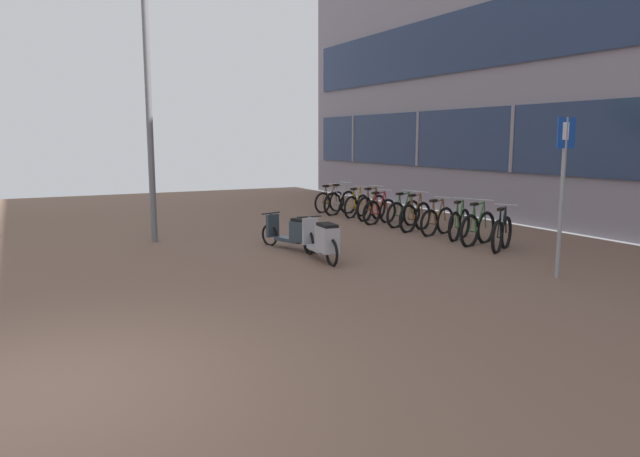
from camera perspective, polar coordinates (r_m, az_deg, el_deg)
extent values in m
cube|color=brown|center=(7.85, 12.12, -8.87)|extent=(14.40, 40.00, 0.05)
cube|color=gray|center=(17.09, 18.17, 8.23)|extent=(0.10, 0.12, 1.81)
cube|color=gray|center=(20.32, 9.49, 8.55)|extent=(0.10, 0.12, 1.81)
cube|color=gray|center=(23.87, 3.28, 8.66)|extent=(0.10, 0.12, 1.81)
torus|color=black|center=(12.57, 16.80, -0.80)|extent=(0.66, 0.42, 0.72)
torus|color=black|center=(13.18, 17.57, -0.41)|extent=(0.66, 0.42, 0.72)
cylinder|color=black|center=(12.90, 17.32, 0.58)|extent=(0.29, 0.19, 0.63)
cylinder|color=black|center=(12.72, 17.09, 0.37)|extent=(0.14, 0.10, 0.57)
cylinder|color=black|center=(12.82, 17.32, 1.81)|extent=(0.36, 0.22, 0.08)
cylinder|color=black|center=(12.69, 16.95, -0.83)|extent=(0.23, 0.15, 0.08)
cylinder|color=black|center=(12.60, 16.94, 0.41)|extent=(0.16, 0.10, 0.53)
cylinder|color=black|center=(13.09, 17.56, 0.79)|extent=(0.14, 0.10, 0.57)
cube|color=black|center=(12.63, 17.09, 1.79)|extent=(0.24, 0.19, 0.06)
cylinder|color=#ADADB2|center=(12.99, 17.56, 2.22)|extent=(0.26, 0.43, 0.02)
torus|color=black|center=(13.13, 14.29, -0.25)|extent=(0.73, 0.29, 0.75)
torus|color=black|center=(13.71, 15.76, 0.06)|extent=(0.73, 0.29, 0.75)
cylinder|color=#316531|center=(13.44, 15.23, 1.07)|extent=(0.33, 0.13, 0.65)
cylinder|color=#316531|center=(13.27, 14.78, 0.89)|extent=(0.15, 0.08, 0.60)
cylinder|color=#316531|center=(13.36, 15.17, 2.30)|extent=(0.41, 0.16, 0.09)
cylinder|color=#316531|center=(13.24, 14.57, -0.30)|extent=(0.26, 0.11, 0.08)
cylinder|color=#316531|center=(13.15, 14.50, 0.94)|extent=(0.17, 0.08, 0.54)
cylinder|color=#316531|center=(13.62, 15.69, 1.26)|extent=(0.15, 0.07, 0.59)
cube|color=black|center=(13.18, 14.72, 2.30)|extent=(0.24, 0.15, 0.06)
cylinder|color=#ADADB2|center=(13.53, 15.62, 2.68)|extent=(0.17, 0.47, 0.02)
torus|color=black|center=(13.76, 12.90, 0.14)|extent=(0.66, 0.41, 0.72)
torus|color=black|center=(14.33, 13.77, 0.45)|extent=(0.66, 0.41, 0.72)
cylinder|color=#30662F|center=(14.07, 13.47, 1.37)|extent=(0.28, 0.18, 0.63)
cylinder|color=#30662F|center=(13.90, 13.20, 1.19)|extent=(0.14, 0.10, 0.57)
cylinder|color=#30662F|center=(13.99, 13.44, 2.50)|extent=(0.35, 0.22, 0.08)
cylinder|color=#30662F|center=(13.87, 13.07, 0.10)|extent=(0.22, 0.14, 0.08)
cylinder|color=#30662F|center=(13.79, 13.04, 1.24)|extent=(0.15, 0.10, 0.52)
cylinder|color=#30662F|center=(14.25, 13.74, 1.55)|extent=(0.14, 0.10, 0.57)
cube|color=black|center=(13.81, 13.18, 2.50)|extent=(0.24, 0.19, 0.06)
cylinder|color=#ADADB2|center=(14.16, 13.71, 2.86)|extent=(0.25, 0.43, 0.02)
torus|color=black|center=(14.33, 10.53, 0.49)|extent=(0.68, 0.24, 0.69)
torus|color=black|center=(14.84, 12.03, 0.73)|extent=(0.68, 0.24, 0.69)
cylinder|color=brown|center=(14.60, 11.47, 1.60)|extent=(0.31, 0.12, 0.60)
cylinder|color=brown|center=(14.45, 11.02, 1.45)|extent=(0.14, 0.07, 0.55)
cylinder|color=brown|center=(14.53, 11.38, 2.64)|extent=(0.38, 0.13, 0.08)
cylinder|color=brown|center=(14.43, 10.82, 0.45)|extent=(0.25, 0.09, 0.07)
cylinder|color=brown|center=(14.35, 10.73, 1.50)|extent=(0.17, 0.07, 0.50)
cylinder|color=brown|center=(14.76, 11.93, 1.75)|extent=(0.15, 0.07, 0.55)
cube|color=black|center=(14.37, 10.93, 2.66)|extent=(0.24, 0.14, 0.06)
cylinder|color=#ADADB2|center=(14.68, 11.84, 2.97)|extent=(0.15, 0.47, 0.02)
torus|color=black|center=(14.82, 8.52, 0.93)|extent=(0.73, 0.32, 0.75)
torus|color=black|center=(15.37, 9.90, 1.17)|extent=(0.73, 0.32, 0.75)
cylinder|color=brown|center=(15.12, 9.39, 2.09)|extent=(0.31, 0.14, 0.66)
cylinder|color=brown|center=(14.96, 8.97, 1.93)|extent=(0.14, 0.08, 0.60)
cylinder|color=brown|center=(15.04, 9.31, 3.19)|extent=(0.39, 0.17, 0.09)
cylinder|color=brown|center=(14.93, 8.79, 0.88)|extent=(0.25, 0.11, 0.08)
cylinder|color=brown|center=(14.85, 8.70, 1.99)|extent=(0.17, 0.08, 0.55)
cylinder|color=brown|center=(15.28, 9.81, 2.25)|extent=(0.15, 0.08, 0.60)
cube|color=black|center=(14.88, 8.89, 3.20)|extent=(0.24, 0.16, 0.06)
cylinder|color=#ADADB2|center=(15.20, 9.72, 3.52)|extent=(0.19, 0.46, 0.02)
torus|color=black|center=(15.53, 7.34, 1.26)|extent=(0.71, 0.26, 0.72)
torus|color=black|center=(16.05, 8.87, 1.47)|extent=(0.71, 0.26, 0.72)
cylinder|color=#296131|center=(15.81, 8.29, 2.32)|extent=(0.32, 0.12, 0.63)
cylinder|color=#296131|center=(15.66, 7.82, 2.18)|extent=(0.15, 0.07, 0.58)
cylinder|color=#296131|center=(15.74, 8.19, 3.34)|extent=(0.40, 0.14, 0.08)
cylinder|color=#296131|center=(15.63, 7.63, 1.21)|extent=(0.26, 0.10, 0.08)
cylinder|color=#296131|center=(15.56, 7.53, 2.24)|extent=(0.17, 0.07, 0.53)
cylinder|color=#296131|center=(15.97, 8.76, 2.46)|extent=(0.15, 0.07, 0.58)
cube|color=black|center=(15.58, 7.72, 3.35)|extent=(0.24, 0.15, 0.06)
cylinder|color=#ADADB2|center=(15.89, 8.65, 3.65)|extent=(0.15, 0.47, 0.02)
torus|color=black|center=(16.00, 5.02, 1.48)|extent=(0.69, 0.25, 0.70)
torus|color=black|center=(16.49, 6.55, 1.67)|extent=(0.69, 0.25, 0.70)
cylinder|color=maroon|center=(16.26, 5.96, 2.48)|extent=(0.32, 0.12, 0.62)
cylinder|color=maroon|center=(16.12, 5.50, 2.35)|extent=(0.15, 0.07, 0.56)
cylinder|color=maroon|center=(16.20, 5.86, 3.44)|extent=(0.39, 0.14, 0.08)
cylinder|color=maroon|center=(16.10, 5.32, 1.44)|extent=(0.25, 0.10, 0.08)
cylinder|color=maroon|center=(16.02, 5.21, 2.40)|extent=(0.17, 0.07, 0.51)
cylinder|color=maroon|center=(16.42, 6.43, 2.61)|extent=(0.15, 0.07, 0.56)
cube|color=black|center=(16.05, 5.39, 3.46)|extent=(0.24, 0.15, 0.06)
cylinder|color=#ADADB2|center=(16.34, 6.32, 3.74)|extent=(0.15, 0.47, 0.02)
torus|color=black|center=(16.70, 4.34, 1.86)|extent=(0.71, 0.35, 0.74)
torus|color=black|center=(17.25, 5.67, 2.06)|extent=(0.71, 0.35, 0.74)
cylinder|color=brown|center=(17.00, 5.16, 2.88)|extent=(0.32, 0.16, 0.65)
cylinder|color=brown|center=(16.84, 4.76, 2.74)|extent=(0.15, 0.09, 0.59)
cylinder|color=brown|center=(16.93, 5.07, 3.85)|extent=(0.40, 0.19, 0.09)
cylinder|color=brown|center=(16.81, 4.60, 1.81)|extent=(0.26, 0.13, 0.08)
cylinder|color=brown|center=(16.73, 4.50, 2.79)|extent=(0.17, 0.09, 0.54)
cylinder|color=brown|center=(17.17, 5.57, 3.01)|extent=(0.15, 0.09, 0.59)
cube|color=black|center=(16.76, 4.66, 3.86)|extent=(0.24, 0.17, 0.06)
cylinder|color=#ADADB2|center=(17.09, 5.47, 4.14)|extent=(0.21, 0.45, 0.02)
torus|color=black|center=(17.33, 3.00, 2.04)|extent=(0.65, 0.36, 0.69)
torus|color=black|center=(17.83, 4.11, 2.22)|extent=(0.65, 0.36, 0.69)
cylinder|color=#BC8A1B|center=(17.60, 3.68, 2.95)|extent=(0.29, 0.16, 0.61)
cylinder|color=#BC8A1B|center=(17.45, 3.35, 2.83)|extent=(0.14, 0.09, 0.55)
cylinder|color=#BC8A1B|center=(17.53, 3.60, 3.83)|extent=(0.35, 0.19, 0.08)
cylinder|color=#BC8A1B|center=(17.42, 3.22, 2.00)|extent=(0.23, 0.13, 0.07)
cylinder|color=#BC8A1B|center=(17.35, 3.14, 2.88)|extent=(0.15, 0.09, 0.50)
cylinder|color=#BC8A1B|center=(17.75, 4.02, 3.08)|extent=(0.14, 0.09, 0.55)
cube|color=black|center=(17.38, 3.27, 3.84)|extent=(0.24, 0.18, 0.06)
cylinder|color=#ADADB2|center=(17.68, 3.94, 4.10)|extent=(0.23, 0.44, 0.02)
torus|color=black|center=(17.90, 1.22, 2.35)|extent=(0.74, 0.28, 0.75)
torus|color=black|center=(18.40, 2.76, 2.52)|extent=(0.74, 0.28, 0.75)
cylinder|color=#B4B6B4|center=(18.17, 2.16, 3.30)|extent=(0.34, 0.13, 0.66)
cylinder|color=#B4B6B4|center=(18.02, 1.69, 3.18)|extent=(0.15, 0.08, 0.60)
cylinder|color=#B4B6B4|center=(18.10, 2.04, 4.23)|extent=(0.42, 0.15, 0.09)
cylinder|color=#B4B6B4|center=(17.99, 1.52, 2.31)|extent=(0.27, 0.10, 0.08)
cylinder|color=#B4B6B4|center=(17.92, 1.39, 3.23)|extent=(0.18, 0.07, 0.55)
cylinder|color=#B4B6B4|center=(18.32, 2.63, 3.43)|extent=(0.16, 0.07, 0.60)
cube|color=black|center=(17.95, 1.57, 4.24)|extent=(0.24, 0.15, 0.06)
cylinder|color=#ADADB2|center=(18.25, 2.50, 4.50)|extent=(0.16, 0.47, 0.02)
torus|color=black|center=(18.59, 0.24, 2.49)|extent=(0.67, 0.25, 0.68)
torus|color=black|center=(19.03, 1.63, 2.63)|extent=(0.67, 0.25, 0.68)
cylinder|color=brown|center=(18.83, 1.09, 3.32)|extent=(0.31, 0.12, 0.60)
cylinder|color=brown|center=(18.70, 0.67, 3.21)|extent=(0.14, 0.07, 0.54)
cylinder|color=brown|center=(18.77, 0.98, 4.12)|extent=(0.38, 0.14, 0.08)
cylinder|color=brown|center=(18.67, 0.51, 2.45)|extent=(0.24, 0.09, 0.07)
cylinder|color=brown|center=(18.61, 0.40, 3.26)|extent=(0.16, 0.07, 0.50)
cylinder|color=brown|center=(18.96, 1.51, 3.42)|extent=(0.15, 0.07, 0.54)
cube|color=black|center=(18.63, 0.56, 4.14)|extent=(0.24, 0.15, 0.06)
cylinder|color=#ADADB2|center=(18.89, 1.39, 4.37)|extent=(0.15, 0.47, 0.02)
torus|color=black|center=(10.82, 1.14, -2.37)|extent=(0.10, 0.54, 0.54)
torus|color=black|center=(11.90, -1.12, -1.35)|extent=(0.10, 0.54, 0.54)
cube|color=#A8A7AF|center=(11.37, -0.04, -1.95)|extent=(0.34, 0.69, 0.08)
cube|color=#A8A7AF|center=(10.98, 0.71, -1.06)|extent=(0.35, 0.55, 0.48)
cube|color=black|center=(10.94, 0.71, 0.33)|extent=(0.30, 0.50, 0.06)
cylinder|color=#A8A7AF|center=(11.84, -1.08, -0.10)|extent=(0.08, 0.13, 0.54)
cube|color=#A8A7AF|center=(11.77, -0.95, -0.27)|extent=(0.33, 0.11, 0.53)
cylinder|color=black|center=(11.78, -1.04, 1.15)|extent=(0.52, 0.07, 0.03)
torus|color=black|center=(12.04, -0.82, -1.32)|extent=(0.21, 0.48, 0.50)
torus|color=black|center=(12.94, -4.90, -0.65)|extent=(0.21, 0.48, 0.50)
cube|color=#2E3B44|center=(12.49, -2.93, -1.07)|extent=(0.50, 0.77, 0.08)
cube|color=#2E3B44|center=(12.17, -1.60, -0.32)|extent=(0.47, 0.63, 0.42)
cube|color=black|center=(12.13, -1.61, 0.80)|extent=(0.42, 0.57, 0.06)
cylinder|color=#2E3B44|center=(12.89, -4.84, 0.42)|extent=(0.11, 0.14, 0.50)
cube|color=#2E3B44|center=(12.83, -4.61, 0.29)|extent=(0.33, 0.18, 0.49)
cylinder|color=black|center=(12.83, -4.78, 1.49)|extent=(0.50, 0.20, 0.03)
cylinder|color=gray|center=(10.52, 22.35, 2.65)|extent=(0.07, 0.07, 2.66)
cube|color=#1643A5|center=(10.46, 22.74, 8.53)|extent=(0.40, 0.02, 0.50)
cube|color=white|center=(10.43, 22.70, 8.70)|extent=(0.14, 0.01, 0.28)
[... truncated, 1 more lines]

